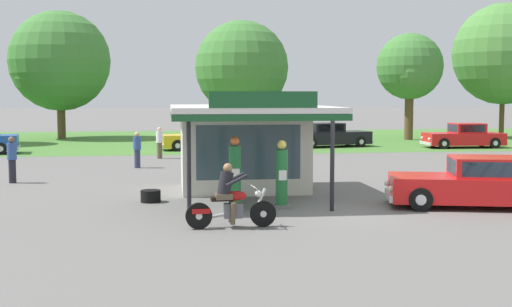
{
  "coord_description": "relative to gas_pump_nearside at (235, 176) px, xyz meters",
  "views": [
    {
      "loc": [
        -4.42,
        -17.83,
        3.21
      ],
      "look_at": [
        -1.72,
        2.6,
        1.4
      ],
      "focal_mm": 46.82,
      "sensor_mm": 36.0,
      "label": 1
    }
  ],
  "objects": [
    {
      "name": "tree_oak_distant_spare",
      "position": [
        15.23,
        27.29,
        4.16
      ],
      "size": [
        4.71,
        4.71,
        7.6
      ],
      "color": "brown",
      "rests_on": "ground"
    },
    {
      "name": "service_station_kiosk",
      "position": [
        0.66,
        3.47,
        0.73
      ],
      "size": [
        4.84,
        6.74,
        3.31
      ],
      "color": "beige",
      "rests_on": "ground"
    },
    {
      "name": "bystander_chatting_near_pumps",
      "position": [
        -2.29,
        15.48,
        -0.11
      ],
      "size": [
        0.34,
        0.34,
        1.59
      ],
      "color": "brown",
      "rests_on": "ground"
    },
    {
      "name": "bystander_standing_back_lot",
      "position": [
        -3.21,
        11.22,
        -0.11
      ],
      "size": [
        0.34,
        0.34,
        1.59
      ],
      "color": "#2D3351",
      "rests_on": "ground"
    },
    {
      "name": "tree_oak_far_left",
      "position": [
        3.37,
        28.81,
        4.21
      ],
      "size": [
        6.61,
        6.61,
        8.47
      ],
      "color": "brown",
      "rests_on": "ground"
    },
    {
      "name": "tree_oak_left",
      "position": [
        -9.83,
        31.9,
        4.56
      ],
      "size": [
        7.3,
        7.3,
        9.34
      ],
      "color": "brown",
      "rests_on": "ground"
    },
    {
      "name": "bystander_strolling_foreground",
      "position": [
        -7.51,
        6.67,
        -0.05
      ],
      "size": [
        0.34,
        0.34,
        1.7
      ],
      "color": "black",
      "rests_on": "ground"
    },
    {
      "name": "featured_classic_sedan",
      "position": [
        6.88,
        -0.53,
        -0.29
      ],
      "size": [
        5.18,
        3.0,
        1.45
      ],
      "color": "red",
      "rests_on": "ground"
    },
    {
      "name": "parked_car_back_row_far_right",
      "position": [
        0.17,
        20.68,
        -0.27
      ],
      "size": [
        5.26,
        2.38,
        1.51
      ],
      "color": "gold",
      "rests_on": "ground"
    },
    {
      "name": "gas_pump_nearside",
      "position": [
        0.0,
        0.0,
        0.0
      ],
      "size": [
        0.44,
        0.44,
        2.06
      ],
      "color": "slate",
      "rests_on": "ground"
    },
    {
      "name": "parked_car_back_row_left",
      "position": [
        16.06,
        20.11,
        -0.28
      ],
      "size": [
        4.93,
        2.06,
        1.49
      ],
      "color": "red",
      "rests_on": "ground"
    },
    {
      "name": "motorcycle_with_rider",
      "position": [
        -0.39,
        -2.62,
        -0.29
      ],
      "size": [
        2.22,
        0.7,
        1.58
      ],
      "color": "black",
      "rests_on": "ground"
    },
    {
      "name": "spare_tire_stack",
      "position": [
        -2.39,
        1.59,
        -0.77
      ],
      "size": [
        0.6,
        0.6,
        0.36
      ],
      "color": "black",
      "rests_on": "ground"
    },
    {
      "name": "gas_pump_offside",
      "position": [
        1.33,
        -0.0,
        -0.06
      ],
      "size": [
        0.44,
        0.44,
        1.94
      ],
      "color": "slate",
      "rests_on": "ground"
    },
    {
      "name": "tree_oak_right",
      "position": [
        22.61,
        28.0,
        5.26
      ],
      "size": [
        7.41,
        7.41,
        9.91
      ],
      "color": "brown",
      "rests_on": "ground"
    },
    {
      "name": "ground_plane",
      "position": [
        2.57,
        -0.67,
        -0.95
      ],
      "size": [
        300.0,
        300.0,
        0.0
      ],
      "primitive_type": "plane",
      "color": "slate"
    },
    {
      "name": "grass_verge_strip",
      "position": [
        2.57,
        29.33,
        -0.94
      ],
      "size": [
        120.0,
        24.0,
        0.01
      ],
      "primitive_type": "cube",
      "color": "#477A33",
      "rests_on": "ground"
    },
    {
      "name": "parked_car_back_row_right",
      "position": [
        8.06,
        21.82,
        -0.27
      ],
      "size": [
        5.33,
        2.86,
        1.49
      ],
      "color": "black",
      "rests_on": "ground"
    }
  ]
}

